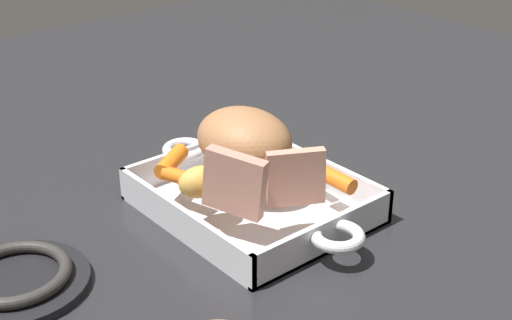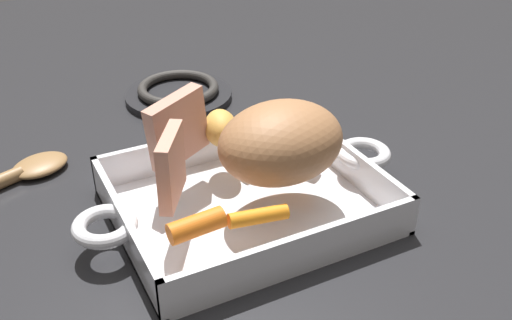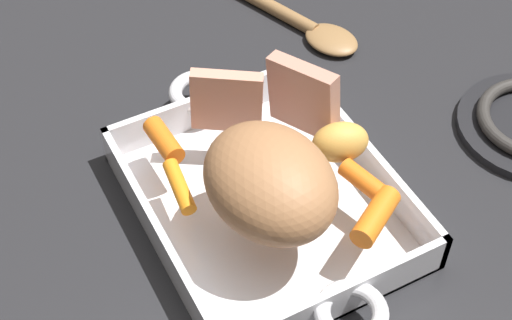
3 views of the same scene
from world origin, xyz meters
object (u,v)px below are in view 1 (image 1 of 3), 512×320
Objects in this scene: stove_burner_rear at (16,279)px; baby_carrot_southeast at (180,177)px; pork_roast at (244,140)px; roast_slice_thin at (297,177)px; baby_carrot_southwest at (310,164)px; baby_carrot_northeast at (172,161)px; baby_carrot_long at (336,179)px; roasting_dish at (252,201)px; roast_slice_outer at (234,183)px; potato_corner at (200,182)px.

baby_carrot_southeast is at bearing -86.67° from stove_burner_rear.
pork_roast reaches higher than roast_slice_thin.
pork_roast is 2.36× the size of baby_carrot_southwest.
roast_slice_thin is at bearing -159.48° from baby_carrot_northeast.
baby_carrot_southwest is 0.36× the size of stove_burner_rear.
baby_carrot_southwest is at bearing -9.28° from baby_carrot_long.
pork_roast is 0.14m from baby_carrot_long.
roasting_dish is at bearing 71.82° from baby_carrot_southwest.
stove_burner_rear is (0.00, 0.34, -0.08)m from pork_roast.
roast_slice_thin is 0.36m from stove_burner_rear.
roast_slice_thin is at bearing 173.95° from pork_roast.
baby_carrot_northeast is at bearing -2.25° from roast_slice_outer.
potato_corner is at bearing 9.81° from roast_slice_outer.
baby_carrot_long is (-0.09, -0.07, 0.04)m from roasting_dish.
baby_carrot_long is (-0.12, -0.06, -0.03)m from pork_roast.
potato_corner is at bearing 169.99° from baby_carrot_northeast.
roasting_dish is 0.13m from baby_carrot_northeast.
roasting_dish is 0.10m from baby_carrot_southwest.
stove_burner_rear is at bearing 93.33° from baby_carrot_southeast.
roasting_dish is 7.45× the size of baby_carrot_southeast.
baby_carrot_northeast reaches higher than baby_carrot_southwest.
baby_carrot_southwest is 0.17m from potato_corner.
baby_carrot_southeast is (0.02, 0.10, -0.03)m from pork_roast.
pork_roast is 2.59× the size of baby_carrot_long.
stove_burner_rear is at bearing 72.20° from baby_carrot_long.
baby_carrot_long is 0.42m from stove_burner_rear.
baby_carrot_long is 0.21m from baby_carrot_southeast.
potato_corner is (-0.03, 0.10, -0.02)m from pork_roast.
roast_slice_outer is at bearing 135.20° from pork_roast.
baby_carrot_southwest is at bearing -80.67° from roast_slice_outer.
roasting_dish is 0.33m from stove_burner_rear.
baby_carrot_southwest is (-0.06, -0.07, -0.04)m from pork_roast.
baby_carrot_southeast is at bearing -0.64° from potato_corner.
baby_carrot_southeast is (0.11, 0.01, -0.03)m from roast_slice_outer.
roast_slice_thin is (-0.03, -0.07, -0.00)m from roast_slice_outer.
stove_burner_rear is (-0.01, 0.24, -0.05)m from baby_carrot_southeast.
potato_corner reaches higher than baby_carrot_northeast.
baby_carrot_long is at bearing -107.80° from stove_burner_rear.
baby_carrot_southwest is 0.41m from stove_burner_rear.
roasting_dish is 0.11m from roast_slice_thin.
roast_slice_thin reaches higher than baby_carrot_northeast.
pork_roast reaches higher than baby_carrot_southwest.
baby_carrot_southeast is 0.18m from baby_carrot_southwest.
roast_slice_thin is at bearing -148.94° from baby_carrot_southeast.
baby_carrot_long is (-0.00, -0.07, -0.03)m from roast_slice_thin.
baby_carrot_long is 0.91× the size of baby_carrot_southwest.
baby_carrot_long reaches higher than baby_carrot_southwest.
potato_corner is (-0.05, 0.00, 0.01)m from baby_carrot_southeast.
baby_carrot_northeast is at bearing 52.99° from pork_roast.
potato_corner is 0.35× the size of stove_burner_rear.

